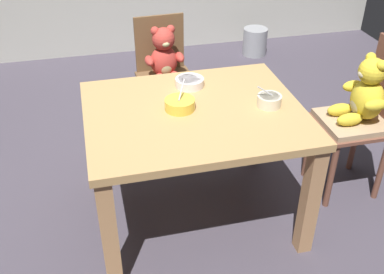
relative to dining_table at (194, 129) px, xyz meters
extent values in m
cube|color=#453F4B|center=(0.00, 0.00, -0.61)|extent=(5.20, 5.20, 0.04)
cube|color=tan|center=(0.00, 0.00, 0.09)|extent=(1.11, 0.92, 0.04)
cube|color=tan|center=(-0.50, -0.40, -0.26)|extent=(0.08, 0.08, 0.66)
cube|color=tan|center=(0.50, -0.40, -0.26)|extent=(0.08, 0.08, 0.66)
cube|color=#B9804D|center=(-0.50, 0.40, -0.26)|extent=(0.08, 0.08, 0.66)
cube|color=#B57D52|center=(0.50, 0.40, -0.26)|extent=(0.08, 0.08, 0.66)
cube|color=brown|center=(0.95, 0.03, -0.13)|extent=(0.39, 0.37, 0.02)
cylinder|color=brown|center=(0.79, 0.18, -0.37)|extent=(0.04, 0.04, 0.44)
cylinder|color=brown|center=(0.79, -0.12, -0.37)|extent=(0.04, 0.04, 0.44)
cylinder|color=brown|center=(1.12, 0.18, -0.37)|extent=(0.04, 0.04, 0.44)
cylinder|color=brown|center=(1.12, -0.13, -0.37)|extent=(0.04, 0.04, 0.44)
cube|color=tan|center=(0.95, 0.03, -0.11)|extent=(0.36, 0.34, 0.04)
ellipsoid|color=gold|center=(1.02, 0.03, 0.03)|extent=(0.18, 0.21, 0.24)
ellipsoid|color=#C7BA90|center=(0.96, 0.03, 0.02)|extent=(0.06, 0.11, 0.14)
sphere|color=gold|center=(1.01, 0.03, 0.21)|extent=(0.15, 0.15, 0.15)
ellipsoid|color=#C7BA90|center=(0.96, 0.03, 0.20)|extent=(0.05, 0.06, 0.05)
sphere|color=gold|center=(1.02, 0.08, 0.26)|extent=(0.06, 0.06, 0.06)
sphere|color=gold|center=(1.02, -0.03, 0.26)|extent=(0.06, 0.06, 0.06)
ellipsoid|color=gold|center=(1.00, 0.14, 0.06)|extent=(0.14, 0.07, 0.07)
ellipsoid|color=gold|center=(1.00, -0.09, 0.06)|extent=(0.14, 0.07, 0.07)
ellipsoid|color=gold|center=(0.90, 0.09, -0.05)|extent=(0.16, 0.07, 0.07)
ellipsoid|color=gold|center=(0.90, -0.03, -0.05)|extent=(0.16, 0.07, 0.07)
cube|color=brown|center=(0.02, 0.86, -0.13)|extent=(0.40, 0.40, 0.02)
cube|color=brown|center=(0.01, 1.04, 0.07)|extent=(0.35, 0.04, 0.40)
cylinder|color=brown|center=(-0.13, 0.69, -0.37)|extent=(0.04, 0.04, 0.44)
cylinder|color=brown|center=(0.18, 0.71, -0.37)|extent=(0.04, 0.04, 0.44)
cylinder|color=brown|center=(-0.15, 1.01, -0.37)|extent=(0.04, 0.04, 0.44)
cylinder|color=brown|center=(0.17, 1.02, -0.37)|extent=(0.04, 0.04, 0.44)
ellipsoid|color=#BD3D33|center=(0.01, 0.92, -0.02)|extent=(0.20, 0.17, 0.22)
ellipsoid|color=#CCC787|center=(0.02, 0.87, -0.03)|extent=(0.11, 0.06, 0.13)
sphere|color=#BD3D33|center=(0.01, 0.91, 0.15)|extent=(0.15, 0.15, 0.15)
ellipsoid|color=#CCC787|center=(0.02, 0.86, 0.14)|extent=(0.06, 0.06, 0.05)
sphere|color=#BD3D33|center=(-0.04, 0.92, 0.21)|extent=(0.06, 0.06, 0.06)
sphere|color=#BD3D33|center=(0.07, 0.92, 0.21)|extent=(0.06, 0.06, 0.06)
ellipsoid|color=#BD3D33|center=(-0.09, 0.89, 0.01)|extent=(0.07, 0.13, 0.06)
ellipsoid|color=#BD3D33|center=(0.12, 0.90, 0.01)|extent=(0.07, 0.13, 0.06)
ellipsoid|color=#BD3D33|center=(-0.03, 0.81, -0.09)|extent=(0.07, 0.14, 0.07)
ellipsoid|color=#BD3D33|center=(0.07, 0.81, -0.09)|extent=(0.07, 0.14, 0.07)
cylinder|color=silver|center=(0.04, 0.27, 0.14)|extent=(0.16, 0.16, 0.05)
cylinder|color=silver|center=(0.04, 0.27, 0.12)|extent=(0.09, 0.09, 0.01)
cylinder|color=beige|center=(0.04, 0.27, 0.16)|extent=(0.13, 0.13, 0.01)
cylinder|color=yellow|center=(-0.07, 0.03, 0.14)|extent=(0.16, 0.16, 0.06)
cylinder|color=yellow|center=(-0.07, 0.03, 0.12)|extent=(0.09, 0.09, 0.01)
cylinder|color=beige|center=(-0.07, 0.03, 0.17)|extent=(0.13, 0.13, 0.01)
cylinder|color=#BCBCC1|center=(-0.05, 0.06, 0.21)|extent=(0.06, 0.10, 0.08)
ellipsoid|color=#BCBCC1|center=(-0.07, 0.02, 0.16)|extent=(0.03, 0.04, 0.01)
cylinder|color=beige|center=(0.39, -0.05, 0.14)|extent=(0.13, 0.13, 0.06)
cylinder|color=beige|center=(0.39, -0.05, 0.12)|extent=(0.07, 0.07, 0.01)
cylinder|color=beige|center=(0.39, -0.05, 0.17)|extent=(0.10, 0.10, 0.01)
cylinder|color=#BCBCC1|center=(0.36, -0.05, 0.20)|extent=(0.09, 0.01, 0.06)
ellipsoid|color=#BCBCC1|center=(0.40, -0.05, 0.17)|extent=(0.03, 0.02, 0.01)
cylinder|color=#93969B|center=(1.16, 2.15, -0.45)|extent=(0.24, 0.24, 0.27)
camera|label=1|loc=(-0.49, -1.97, 1.29)|focal=43.02mm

